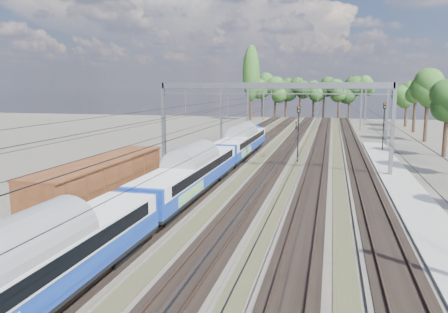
% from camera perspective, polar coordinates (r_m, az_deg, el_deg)
% --- Properties ---
extents(track_bed, '(21.00, 130.00, 0.34)m').
position_cam_1_polar(track_bed, '(59.42, 8.04, 0.81)').
color(track_bed, '#47423A').
rests_on(track_bed, ground).
extents(platform, '(3.00, 70.00, 0.30)m').
position_cam_1_polar(platform, '(35.10, 23.57, -5.58)').
color(platform, gray).
rests_on(platform, ground).
extents(catenary, '(25.65, 130.00, 9.00)m').
position_cam_1_polar(catenary, '(66.47, 9.14, 7.11)').
color(catenary, slate).
rests_on(catenary, ground).
extents(tree_belt, '(39.40, 100.13, 12.33)m').
position_cam_1_polar(tree_belt, '(109.85, 13.77, 8.67)').
color(tree_belt, black).
rests_on(tree_belt, ground).
extents(poplar, '(4.40, 4.40, 19.04)m').
position_cam_1_polar(poplar, '(113.41, 3.57, 10.76)').
color(poplar, black).
rests_on(poplar, ground).
extents(emu_train, '(2.78, 58.86, 4.06)m').
position_cam_1_polar(emu_train, '(33.52, -4.43, -1.57)').
color(emu_train, black).
rests_on(emu_train, ground).
extents(freight_boxcar, '(2.90, 14.01, 3.61)m').
position_cam_1_polar(freight_boxcar, '(30.52, -15.70, -3.31)').
color(freight_boxcar, black).
rests_on(freight_boxcar, ground).
extents(worker, '(0.49, 0.72, 1.90)m').
position_cam_1_polar(worker, '(86.39, 9.43, 3.92)').
color(worker, black).
rests_on(worker, ground).
extents(signal_near, '(0.45, 0.41, 6.42)m').
position_cam_1_polar(signal_near, '(50.50, 9.68, 3.84)').
color(signal_near, black).
rests_on(signal_near, ground).
extents(signal_far, '(0.44, 0.40, 6.53)m').
position_cam_1_polar(signal_far, '(61.09, 20.16, 4.37)').
color(signal_far, black).
rests_on(signal_far, ground).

